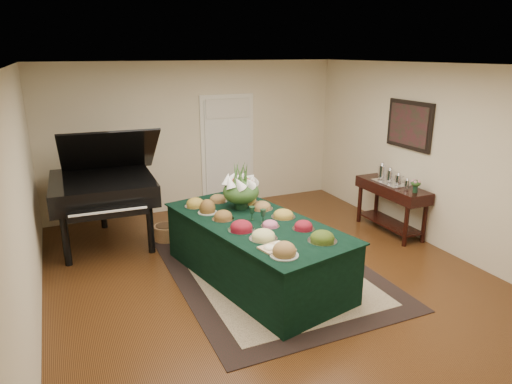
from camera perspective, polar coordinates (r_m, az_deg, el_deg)
name	(u,v)px	position (r m, az deg, el deg)	size (l,w,h in m)	color
ground	(265,272)	(6.24, 1.14, -10.00)	(6.00, 6.00, 0.00)	black
area_rug	(268,268)	(6.35, 1.54, -9.46)	(2.54, 3.55, 0.01)	black
kitchen_doorway	(228,152)	(8.72, -3.55, 5.03)	(1.05, 0.07, 2.10)	white
buffet_table	(255,250)	(5.92, -0.08, -7.25)	(1.78, 2.85, 0.80)	black
food_platters	(252,216)	(5.80, -0.49, -3.03)	(1.27, 2.46, 0.14)	silver
cutting_board	(276,246)	(4.97, 2.47, -6.77)	(0.37, 0.37, 0.10)	tan
green_goblets	(258,214)	(5.74, 0.19, -2.82)	(0.16, 0.23, 0.18)	black
floral_centerpiece	(241,187)	(6.15, -1.90, 0.61)	(0.51, 0.51, 0.51)	black
grand_piano	(103,187)	(7.21, -18.55, 0.63)	(1.64, 1.83, 1.80)	black
wicker_basket	(166,233)	(7.34, -11.17, -5.02)	(0.38, 0.38, 0.24)	#AB7545
mahogany_sideboard	(392,195)	(7.69, 16.60, -0.36)	(0.45, 1.36, 0.81)	black
tea_service	(392,177)	(7.63, 16.64, 1.84)	(0.34, 0.74, 0.30)	silver
pink_bouquet	(416,184)	(7.25, 19.35, 0.99)	(0.16, 0.16, 0.21)	black
wall_painting	(409,125)	(7.59, 18.61, 7.94)	(0.05, 0.95, 0.75)	black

